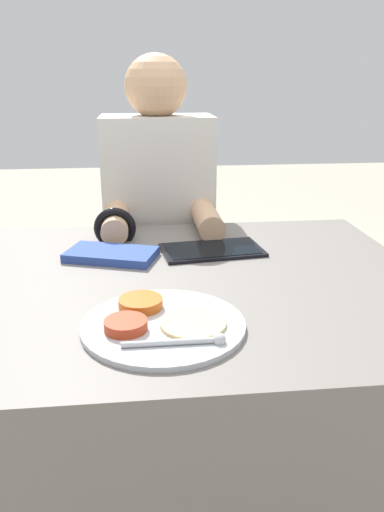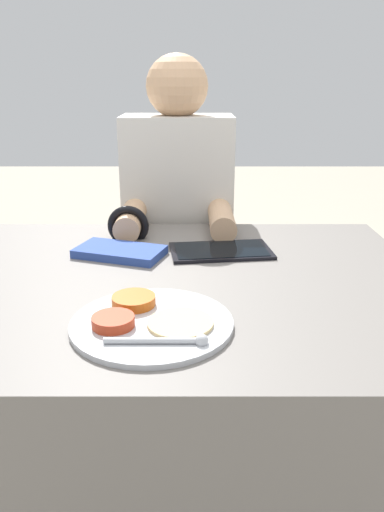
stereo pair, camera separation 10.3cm
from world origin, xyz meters
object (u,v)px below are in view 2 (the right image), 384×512
tablet_device (220,251)px  person_diner (178,267)px  thali_tray (149,321)px  red_notebook (120,252)px

tablet_device → person_diner: (-0.11, 0.37, -0.18)m
thali_tray → tablet_device: thali_tray is taller
red_notebook → tablet_device: bearing=5.4°
tablet_device → person_diner: size_ratio=0.21×
tablet_device → thali_tray: bearing=-110.8°
red_notebook → person_diner: (0.13, 0.40, -0.19)m
thali_tray → red_notebook: thali_tray is taller
tablet_device → person_diner: person_diner is taller
thali_tray → red_notebook: bearing=105.5°
tablet_device → person_diner: 0.43m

